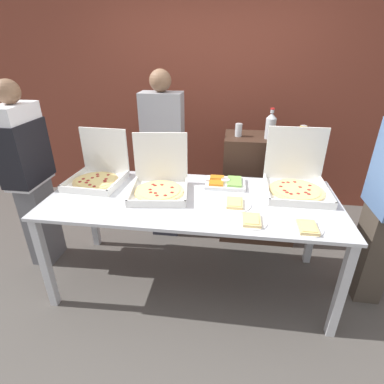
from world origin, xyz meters
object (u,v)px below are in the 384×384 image
(pizza_box_near_right, at_px, (98,173))
(paper_plate_front_center, at_px, (307,228))
(pizza_box_far_left, at_px, (296,181))
(person_server_vest, at_px, (28,169))
(paper_plate_front_left, at_px, (235,204))
(paper_plate_front_right, at_px, (251,221))
(soda_can_colored, at_px, (303,132))
(soda_can_silver, at_px, (239,130))
(veggie_tray, at_px, (225,183))
(soda_bottle, at_px, (271,126))
(pizza_box_near_left, at_px, (159,183))
(person_guest_plaid, at_px, (164,156))

(pizza_box_near_right, xyz_separation_m, paper_plate_front_center, (1.65, -0.54, -0.06))
(pizza_box_far_left, distance_m, person_server_vest, 2.28)
(paper_plate_front_left, bearing_deg, pizza_box_far_left, 33.17)
(paper_plate_front_left, bearing_deg, paper_plate_front_right, -63.29)
(soda_can_colored, height_order, person_server_vest, person_server_vest)
(pizza_box_far_left, relative_size, pizza_box_near_right, 1.06)
(soda_can_silver, bearing_deg, veggie_tray, -99.71)
(paper_plate_front_left, relative_size, soda_bottle, 0.86)
(pizza_box_near_left, distance_m, person_server_vest, 1.19)
(soda_can_silver, bearing_deg, pizza_box_near_left, -130.10)
(pizza_box_near_right, height_order, person_guest_plaid, person_guest_plaid)
(soda_can_silver, distance_m, person_server_vest, 1.93)
(paper_plate_front_left, distance_m, person_guest_plaid, 1.10)
(paper_plate_front_right, height_order, soda_can_colored, soda_can_colored)
(soda_bottle, bearing_deg, pizza_box_near_right, -158.87)
(pizza_box_far_left, height_order, paper_plate_front_left, pizza_box_far_left)
(paper_plate_front_left, bearing_deg, pizza_box_near_left, 166.09)
(paper_plate_front_center, xyz_separation_m, paper_plate_front_left, (-0.47, 0.27, -0.00))
(paper_plate_front_right, bearing_deg, veggie_tray, 108.91)
(paper_plate_front_left, bearing_deg, soda_bottle, 70.36)
(pizza_box_far_left, xyz_separation_m, paper_plate_front_center, (-0.02, -0.59, -0.07))
(paper_plate_front_left, relative_size, soda_can_colored, 1.96)
(pizza_box_near_left, height_order, pizza_box_far_left, pizza_box_far_left)
(paper_plate_front_left, height_order, soda_can_silver, soda_can_silver)
(veggie_tray, bearing_deg, paper_plate_front_left, -76.69)
(pizza_box_far_left, xyz_separation_m, soda_can_silver, (-0.48, 0.56, 0.26))
(paper_plate_front_center, xyz_separation_m, soda_bottle, (-0.17, 1.11, 0.39))
(soda_can_silver, distance_m, person_guest_plaid, 0.79)
(paper_plate_front_left, bearing_deg, pizza_box_near_right, 167.01)
(soda_can_colored, bearing_deg, person_guest_plaid, -177.91)
(pizza_box_far_left, xyz_separation_m, soda_can_colored, (0.12, 0.56, 0.26))
(pizza_box_near_right, xyz_separation_m, soda_can_silver, (1.19, 0.61, 0.26))
(pizza_box_near_right, bearing_deg, person_guest_plaid, 54.63)
(soda_bottle, xyz_separation_m, person_server_vest, (-2.09, -0.62, -0.29))
(pizza_box_far_left, bearing_deg, paper_plate_front_right, -124.52)
(paper_plate_front_center, relative_size, veggie_tray, 0.60)
(paper_plate_front_right, xyz_separation_m, person_server_vest, (-1.90, 0.45, 0.10))
(paper_plate_front_center, xyz_separation_m, soda_can_silver, (-0.46, 1.15, 0.33))
(veggie_tray, relative_size, soda_can_silver, 2.69)
(paper_plate_front_right, relative_size, paper_plate_front_left, 0.88)
(pizza_box_near_left, bearing_deg, person_guest_plaid, 92.55)
(soda_can_silver, bearing_deg, pizza_box_near_right, -152.82)
(pizza_box_near_left, distance_m, veggie_tray, 0.56)
(paper_plate_front_right, height_order, soda_can_silver, soda_can_silver)
(pizza_box_near_left, bearing_deg, soda_bottle, 30.12)
(pizza_box_near_right, relative_size, soda_can_colored, 3.82)
(veggie_tray, bearing_deg, pizza_box_near_right, -176.20)
(paper_plate_front_center, height_order, person_guest_plaid, person_guest_plaid)
(soda_can_colored, bearing_deg, soda_bottle, -173.00)
(person_server_vest, bearing_deg, paper_plate_front_right, 76.83)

